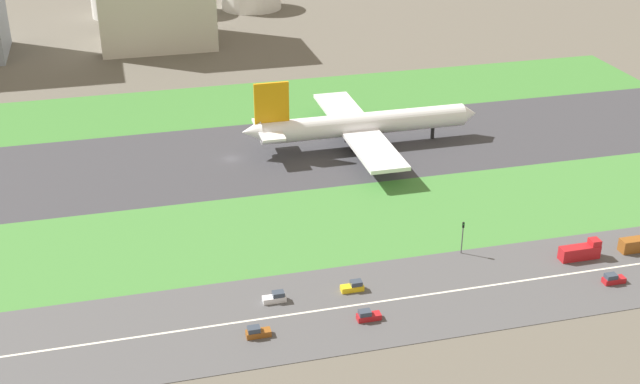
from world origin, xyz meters
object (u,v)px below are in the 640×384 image
(truck_1, at_px, (581,252))
(car_4, at_px, (257,332))
(airliner, at_px, (358,125))
(truck_0, at_px, (640,243))
(car_3, at_px, (275,298))
(car_0, at_px, (353,287))
(car_2, at_px, (368,316))
(car_5, at_px, (613,279))
(traffic_light, at_px, (463,235))

(truck_1, distance_m, car_4, 69.72)
(airliner, distance_m, truck_0, 79.44)
(car_3, bearing_deg, car_0, 0.00)
(car_4, bearing_deg, truck_0, -173.12)
(car_2, bearing_deg, car_4, 0.00)
(car_5, bearing_deg, truck_1, -82.43)
(car_3, distance_m, car_4, 11.33)
(truck_1, bearing_deg, car_2, -168.39)
(airliner, relative_size, car_3, 14.77)
(traffic_light, bearing_deg, car_0, -162.71)
(car_5, bearing_deg, car_2, 0.00)
(airliner, distance_m, car_5, 83.15)
(traffic_light, bearing_deg, car_4, -158.74)
(truck_0, height_order, truck_1, same)
(car_3, bearing_deg, car_2, -33.65)
(car_2, height_order, traffic_light, traffic_light)
(car_2, bearing_deg, truck_0, -170.91)
(car_0, height_order, car_5, same)
(truck_0, bearing_deg, car_4, -173.12)
(car_2, distance_m, car_4, 20.34)
(airliner, distance_m, car_4, 88.76)
(airliner, height_order, truck_0, airliner)
(airliner, distance_m, car_2, 81.13)
(car_2, bearing_deg, traffic_light, -145.21)
(car_3, height_order, car_0, same)
(truck_0, xyz_separation_m, car_5, (-12.52, -10.00, -0.75))
(car_4, height_order, traffic_light, traffic_light)
(car_2, relative_size, truck_1, 0.52)
(truck_1, height_order, traffic_light, traffic_light)
(truck_0, bearing_deg, traffic_light, 167.68)
(car_2, distance_m, truck_1, 49.68)
(truck_1, distance_m, car_0, 48.45)
(car_3, bearing_deg, car_4, -118.01)
(car_2, relative_size, traffic_light, 0.61)
(car_3, distance_m, truck_1, 63.68)
(truck_1, xyz_separation_m, car_5, (1.33, -10.00, -0.75))
(car_3, relative_size, car_5, 1.00)
(truck_1, relative_size, car_5, 1.91)
(car_5, bearing_deg, car_4, 0.00)
(truck_0, height_order, car_2, truck_0)
(truck_0, bearing_deg, car_3, 180.00)
(airliner, bearing_deg, truck_0, -59.02)
(airliner, distance_m, car_3, 77.45)
(car_5, bearing_deg, car_0, -11.36)
(car_3, relative_size, traffic_light, 0.61)
(truck_0, xyz_separation_m, car_4, (-82.84, -10.00, -0.75))
(car_5, bearing_deg, airliner, -70.05)
(car_2, bearing_deg, car_3, -33.65)
(car_0, height_order, car_4, same)
(truck_0, relative_size, car_2, 1.91)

